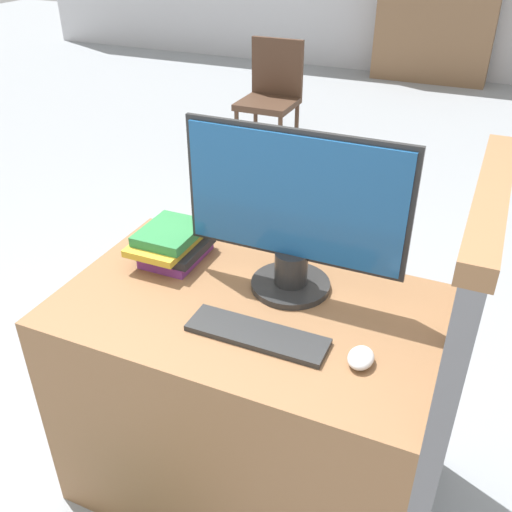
# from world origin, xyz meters

# --- Properties ---
(desk) EXTENTS (1.12, 0.69, 0.78)m
(desk) POSITION_xyz_m (0.00, 0.35, 0.39)
(desk) COLOR #8C603D
(desk) RESTS_ON ground_plane
(carrel_divider) EXTENTS (0.07, 0.70, 1.26)m
(carrel_divider) POSITION_xyz_m (0.59, 0.35, 0.64)
(carrel_divider) COLOR slate
(carrel_divider) RESTS_ON ground_plane
(monitor) EXTENTS (0.66, 0.24, 0.50)m
(monitor) POSITION_xyz_m (0.08, 0.48, 1.03)
(monitor) COLOR #282828
(monitor) RESTS_ON desk
(keyboard) EXTENTS (0.39, 0.11, 0.02)m
(keyboard) POSITION_xyz_m (0.09, 0.22, 0.79)
(keyboard) COLOR #2D2D2D
(keyboard) RESTS_ON desk
(mouse) EXTENTS (0.07, 0.09, 0.04)m
(mouse) POSITION_xyz_m (0.37, 0.23, 0.80)
(mouse) COLOR silver
(mouse) RESTS_ON desk
(book_stack) EXTENTS (0.21, 0.27, 0.11)m
(book_stack) POSITION_xyz_m (-0.33, 0.48, 0.83)
(book_stack) COLOR #7A3384
(book_stack) RESTS_ON desk
(far_chair) EXTENTS (0.44, 0.44, 0.89)m
(far_chair) POSITION_xyz_m (-1.20, 3.44, 0.49)
(far_chair) COLOR #4C3323
(far_chair) RESTS_ON ground_plane
(bookshelf_far) EXTENTS (1.32, 0.32, 1.61)m
(bookshelf_far) POSITION_xyz_m (-0.35, 6.31, 0.80)
(bookshelf_far) COLOR #846042
(bookshelf_far) RESTS_ON ground_plane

